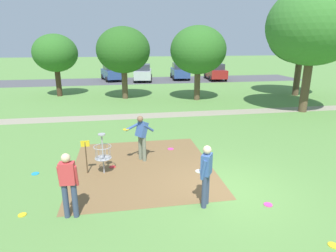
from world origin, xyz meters
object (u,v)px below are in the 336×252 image
at_px(frisbee_mid_grass, 35,174).
at_px(parked_car_rightmost, 215,72).
at_px(player_foreground_watching, 206,172).
at_px(player_waiting_left, 141,135).
at_px(frisbee_far_left, 171,149).
at_px(frisbee_near_basket, 333,245).
at_px(frisbee_far_right, 113,167).
at_px(tree_near_right, 123,50).
at_px(frisbee_scattered_b, 65,166).
at_px(parked_car_center_right, 180,71).
at_px(parked_car_center_left, 143,73).
at_px(player_throwing, 68,182).
at_px(frisbee_by_tee, 268,205).
at_px(frisbee_scattered_a, 22,215).
at_px(tree_mid_left, 55,53).
at_px(parked_car_leftmost, 112,72).
at_px(tree_near_left, 303,35).
at_px(tree_mid_right, 314,26).
at_px(tree_mid_center, 198,50).
at_px(disc_golf_basket, 101,152).

height_order(frisbee_mid_grass, parked_car_rightmost, parked_car_rightmost).
xyz_separation_m(player_foreground_watching, player_waiting_left, (-1.41, 3.33, 0.02)).
bearing_deg(parked_car_rightmost, frisbee_far_left, -113.31).
relative_size(frisbee_near_basket, frisbee_far_right, 1.00).
bearing_deg(player_waiting_left, tree_near_right, 91.32).
height_order(frisbee_scattered_b, parked_car_rightmost, parked_car_rightmost).
bearing_deg(frisbee_far_right, parked_car_center_right, 72.48).
height_order(frisbee_scattered_b, parked_car_center_left, parked_car_center_left).
relative_size(player_throwing, frisbee_far_left, 6.85).
bearing_deg(parked_car_center_left, frisbee_by_tee, -87.50).
xyz_separation_m(frisbee_scattered_a, tree_near_right, (3.02, 15.28, 3.61)).
height_order(player_waiting_left, tree_mid_left, tree_mid_left).
bearing_deg(parked_car_leftmost, tree_mid_left, -113.81).
bearing_deg(frisbee_scattered_b, frisbee_near_basket, -39.15).
xyz_separation_m(player_waiting_left, tree_near_left, (13.55, 11.27, 3.76)).
xyz_separation_m(player_waiting_left, frisbee_by_tee, (3.10, -3.61, -0.98)).
xyz_separation_m(parked_car_center_right, parked_car_rightmost, (3.89, -1.33, 0.00)).
bearing_deg(parked_car_center_right, tree_mid_right, -76.28).
bearing_deg(player_throwing, frisbee_near_basket, -19.84).
distance_m(tree_mid_center, parked_car_center_left, 12.17).
relative_size(frisbee_mid_grass, frisbee_far_right, 1.11).
relative_size(frisbee_far_right, parked_car_leftmost, 0.05).
bearing_deg(disc_golf_basket, tree_near_left, 39.06).
relative_size(frisbee_scattered_a, parked_car_leftmost, 0.05).
bearing_deg(parked_car_center_left, player_throwing, -98.93).
bearing_deg(player_foreground_watching, disc_golf_basket, 138.88).
height_order(frisbee_far_left, parked_car_center_left, parked_car_center_left).
bearing_deg(tree_mid_left, frisbee_by_tee, -64.21).
height_order(tree_mid_right, parked_car_center_right, tree_mid_right).
xyz_separation_m(frisbee_mid_grass, parked_car_leftmost, (2.17, 23.94, 0.91)).
height_order(disc_golf_basket, player_waiting_left, player_waiting_left).
height_order(frisbee_by_tee, parked_car_center_left, parked_car_center_left).
distance_m(frisbee_near_basket, parked_car_rightmost, 28.05).
distance_m(frisbee_mid_grass, tree_mid_left, 15.23).
distance_m(frisbee_near_basket, frisbee_scattered_b, 8.30).
relative_size(frisbee_mid_grass, parked_car_leftmost, 0.05).
xyz_separation_m(disc_golf_basket, player_foreground_watching, (2.82, -2.46, 0.21)).
xyz_separation_m(player_waiting_left, frisbee_scattered_a, (-3.30, -2.99, -0.98)).
bearing_deg(player_foreground_watching, frisbee_scattered_b, 142.12).
distance_m(frisbee_scattered_a, tree_mid_center, 16.54).
relative_size(player_foreground_watching, frisbee_scattered_b, 7.14).
bearing_deg(parked_car_rightmost, frisbee_by_tee, -105.73).
relative_size(tree_mid_right, parked_car_rightmost, 1.72).
bearing_deg(player_throwing, parked_car_center_left, 81.07).
bearing_deg(tree_mid_center, tree_near_right, 164.59).
xyz_separation_m(tree_near_right, tree_mid_center, (5.34, -1.47, 0.02)).
height_order(player_throwing, frisbee_scattered_b, player_throwing).
relative_size(frisbee_scattered_a, tree_near_right, 0.04).
xyz_separation_m(disc_golf_basket, player_throwing, (-0.63, -2.40, 0.21)).
height_order(frisbee_scattered_b, parked_car_center_right, parked_car_center_right).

